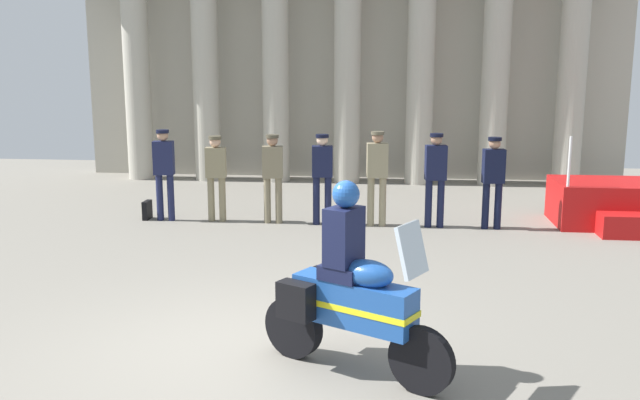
# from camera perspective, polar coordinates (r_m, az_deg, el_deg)

# --- Properties ---
(ground_plane) EXTENTS (28.00, 28.00, 0.00)m
(ground_plane) POSITION_cam_1_polar(r_m,az_deg,el_deg) (7.56, -7.01, -12.06)
(ground_plane) COLOR gray
(colonnade_backdrop) EXTENTS (14.11, 1.52, 6.04)m
(colonnade_backdrop) POSITION_cam_1_polar(r_m,az_deg,el_deg) (18.08, 2.37, 11.88)
(colonnade_backdrop) COLOR #A49F91
(colonnade_backdrop) RESTS_ON ground_plane
(reviewing_stand) EXTENTS (2.58, 1.98, 1.72)m
(reviewing_stand) POSITION_cam_1_polar(r_m,az_deg,el_deg) (14.09, 23.80, -0.38)
(reviewing_stand) COLOR #B71414
(reviewing_stand) RESTS_ON ground_plane
(officer_in_row_0) EXTENTS (0.41, 0.27, 1.75)m
(officer_in_row_0) POSITION_cam_1_polar(r_m,az_deg,el_deg) (13.56, -12.68, 2.63)
(officer_in_row_0) COLOR #191E42
(officer_in_row_0) RESTS_ON ground_plane
(officer_in_row_1) EXTENTS (0.41, 0.27, 1.64)m
(officer_in_row_1) POSITION_cam_1_polar(r_m,az_deg,el_deg) (13.33, -8.53, 2.34)
(officer_in_row_1) COLOR #847A5B
(officer_in_row_1) RESTS_ON ground_plane
(officer_in_row_2) EXTENTS (0.41, 0.27, 1.68)m
(officer_in_row_2) POSITION_cam_1_polar(r_m,az_deg,el_deg) (13.04, -3.90, 2.36)
(officer_in_row_2) COLOR #7A7056
(officer_in_row_2) RESTS_ON ground_plane
(officer_in_row_3) EXTENTS (0.41, 0.27, 1.70)m
(officer_in_row_3) POSITION_cam_1_polar(r_m,az_deg,el_deg) (12.89, 0.18, 2.34)
(officer_in_row_3) COLOR #141938
(officer_in_row_3) RESTS_ON ground_plane
(officer_in_row_4) EXTENTS (0.41, 0.27, 1.76)m
(officer_in_row_4) POSITION_cam_1_polar(r_m,az_deg,el_deg) (12.80, 4.71, 2.42)
(officer_in_row_4) COLOR gray
(officer_in_row_4) RESTS_ON ground_plane
(officer_in_row_5) EXTENTS (0.41, 0.27, 1.74)m
(officer_in_row_5) POSITION_cam_1_polar(r_m,az_deg,el_deg) (12.84, 9.46, 2.25)
(officer_in_row_5) COLOR #141938
(officer_in_row_5) RESTS_ON ground_plane
(officer_in_row_6) EXTENTS (0.41, 0.27, 1.68)m
(officer_in_row_6) POSITION_cam_1_polar(r_m,az_deg,el_deg) (12.92, 14.03, 1.98)
(officer_in_row_6) COLOR black
(officer_in_row_6) RESTS_ON ground_plane
(motorcycle_with_rider) EXTENTS (1.89, 1.17, 1.90)m
(motorcycle_with_rider) POSITION_cam_1_polar(r_m,az_deg,el_deg) (6.72, 2.29, -7.74)
(motorcycle_with_rider) COLOR black
(motorcycle_with_rider) RESTS_ON ground_plane
(briefcase_on_ground) EXTENTS (0.10, 0.32, 0.36)m
(briefcase_on_ground) POSITION_cam_1_polar(r_m,az_deg,el_deg) (13.90, -13.99, -0.80)
(briefcase_on_ground) COLOR black
(briefcase_on_ground) RESTS_ON ground_plane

